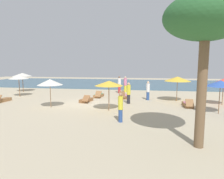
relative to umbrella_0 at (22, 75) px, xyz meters
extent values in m
plane|color=#BCAD8E|center=(9.44, -5.50, -2.04)|extent=(60.00, 60.00, 0.00)
cube|color=#3D6075|center=(9.44, 11.50, -2.01)|extent=(48.00, 16.00, 0.06)
cylinder|color=brown|center=(0.00, 0.00, -0.95)|extent=(0.06, 0.06, 2.18)
cone|color=silver|center=(0.00, 0.00, 0.00)|extent=(2.20, 2.20, 0.38)
cylinder|color=brown|center=(19.08, -7.53, -0.94)|extent=(0.05, 0.05, 2.20)
cone|color=#3359B2|center=(19.08, -7.53, 0.01)|extent=(1.89, 1.89, 0.40)
cylinder|color=brown|center=(1.65, -3.17, -0.93)|extent=(0.06, 0.06, 2.21)
cone|color=silver|center=(1.65, -3.17, 0.00)|extent=(1.90, 1.90, 0.45)
cylinder|color=olive|center=(17.04, -3.30, -0.96)|extent=(0.05, 0.05, 2.15)
cone|color=gold|center=(17.04, -3.30, -0.04)|extent=(2.27, 2.27, 0.41)
cylinder|color=olive|center=(7.10, -7.47, -0.98)|extent=(0.04, 0.04, 2.12)
cone|color=silver|center=(7.10, -7.47, -0.08)|extent=(1.89, 1.89, 0.43)
cylinder|color=brown|center=(20.41, -4.47, -0.98)|extent=(0.05, 0.05, 2.12)
cone|color=#D84C3F|center=(20.41, -4.47, -0.11)|extent=(1.77, 1.77, 0.47)
cylinder|color=olive|center=(11.66, -7.73, -0.99)|extent=(0.06, 0.06, 2.09)
cone|color=gold|center=(11.66, -7.73, -0.07)|extent=(2.01, 2.01, 0.36)
cube|color=olive|center=(1.85, -5.94, -1.90)|extent=(0.75, 1.55, 0.28)
cube|color=olive|center=(17.52, -5.52, -1.90)|extent=(0.63, 1.51, 0.28)
cube|color=olive|center=(17.50, -6.22, -1.61)|extent=(0.58, 0.48, 0.54)
cube|color=#D17299|center=(17.52, -5.52, -1.74)|extent=(0.53, 1.06, 0.03)
cube|color=brown|center=(12.29, -2.48, -1.90)|extent=(0.93, 1.60, 0.28)
cube|color=brown|center=(12.13, -3.16, -1.60)|extent=(0.64, 0.51, 0.59)
cube|color=#D17299|center=(12.29, -2.48, -1.74)|extent=(0.74, 1.14, 0.03)
cube|color=olive|center=(9.68, -2.29, -1.90)|extent=(0.84, 1.58, 0.28)
cube|color=olive|center=(9.79, -2.98, -1.61)|extent=(0.64, 0.55, 0.55)
cube|color=#338C59|center=(9.68, -2.29, -1.74)|extent=(0.67, 1.12, 0.03)
cube|color=brown|center=(9.13, -4.82, -1.90)|extent=(0.96, 1.60, 0.28)
cube|color=brown|center=(9.31, -5.50, -1.62)|extent=(0.68, 0.63, 0.51)
cylinder|color=yellow|center=(11.99, 1.62, -1.64)|extent=(0.43, 0.43, 0.80)
cylinder|color=#D17299|center=(11.99, 1.62, -0.82)|extent=(0.50, 0.50, 0.83)
sphere|color=beige|center=(11.99, 1.62, -0.31)|extent=(0.23, 0.23, 0.23)
cylinder|color=#26262D|center=(12.87, -5.08, -1.65)|extent=(0.28, 0.28, 0.77)
cylinder|color=yellow|center=(12.87, -5.08, -0.87)|extent=(0.32, 0.32, 0.80)
sphere|color=tan|center=(12.87, -5.08, -0.37)|extent=(0.22, 0.22, 0.22)
cylinder|color=#2D4C8C|center=(12.79, -10.44, -1.67)|extent=(0.28, 0.28, 0.74)
cylinder|color=yellow|center=(12.79, -10.44, -0.91)|extent=(0.33, 0.33, 0.77)
sphere|color=#A37556|center=(12.79, -10.44, -0.43)|extent=(0.21, 0.21, 0.21)
cylinder|color=#2D4C8C|center=(14.50, -3.16, -1.66)|extent=(0.33, 0.33, 0.75)
cylinder|color=white|center=(14.50, -3.16, -0.89)|extent=(0.39, 0.39, 0.78)
sphere|color=beige|center=(14.50, -3.16, -0.41)|extent=(0.21, 0.21, 0.21)
cylinder|color=#BF3338|center=(11.41, 0.70, -1.62)|extent=(0.39, 0.39, 0.83)
cylinder|color=white|center=(11.41, 0.70, -0.77)|extent=(0.46, 0.46, 0.87)
sphere|color=brown|center=(11.41, 0.70, -0.23)|extent=(0.24, 0.24, 0.24)
cylinder|color=brown|center=(16.31, -13.37, 0.22)|extent=(0.37, 0.37, 4.51)
ellipsoid|color=#285B2D|center=(16.31, -13.37, 3.03)|extent=(3.19, 3.19, 1.75)
camera|label=1|loc=(14.04, -21.52, 1.32)|focal=31.97mm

